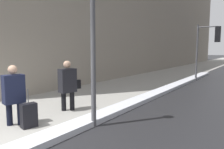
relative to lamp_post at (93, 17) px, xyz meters
name	(u,v)px	position (x,y,z in m)	size (l,w,h in m)	color
sidewalk_slab	(174,73)	(-2.40, 12.95, -2.63)	(4.00, 80.00, 0.01)	#9E9B93
snow_bank_curb	(162,91)	(-0.24, 5.02, -2.56)	(0.55, 17.35, 0.14)	silver
building_facade_left	(146,9)	(-7.40, 17.95, 3.64)	(6.00, 36.00, 12.54)	gray
lamp_post	(93,17)	(0.00, 0.00, 0.00)	(0.28, 0.28, 4.33)	#515156
traffic_light_near	(210,40)	(0.70, 9.95, -0.21)	(1.31, 0.34, 3.36)	#515156
pedestrian_in_glasses	(14,92)	(-1.66, -1.05, -1.80)	(0.39, 0.54, 1.51)	black
pedestrian_trailing	(68,83)	(-1.54, 0.64, -1.78)	(0.40, 0.74, 1.55)	black
rolling_suitcase	(29,116)	(-1.22, -0.96, -2.33)	(0.29, 0.40, 0.95)	black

